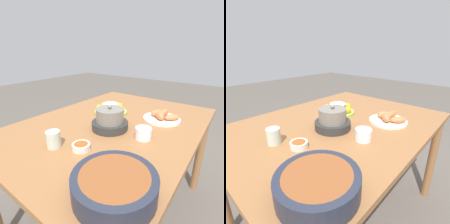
# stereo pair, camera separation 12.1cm
# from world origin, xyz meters

# --- Properties ---
(ground_plane) EXTENTS (12.00, 12.00, 0.00)m
(ground_plane) POSITION_xyz_m (0.00, 0.00, 0.00)
(ground_plane) COLOR #5B544C
(dining_table) EXTENTS (1.37, 1.02, 0.77)m
(dining_table) POSITION_xyz_m (0.00, 0.00, 0.68)
(dining_table) COLOR #936038
(dining_table) RESTS_ON ground_plane
(cake_plate) EXTENTS (0.24, 0.24, 0.08)m
(cake_plate) POSITION_xyz_m (-0.13, -0.12, 0.80)
(cake_plate) COLOR #99CC4C
(cake_plate) RESTS_ON dining_table
(serving_bowl) EXTENTS (0.28, 0.28, 0.08)m
(serving_bowl) POSITION_xyz_m (0.48, 0.35, 0.81)
(serving_bowl) COLOR #232838
(serving_bowl) RESTS_ON dining_table
(sauce_bowl) EXTENTS (0.09, 0.09, 0.03)m
(sauce_bowl) POSITION_xyz_m (0.36, 0.07, 0.79)
(sauce_bowl) COLOR silver
(sauce_bowl) RESTS_ON dining_table
(seafood_platter) EXTENTS (0.25, 0.25, 0.06)m
(seafood_platter) POSITION_xyz_m (-0.23, 0.24, 0.79)
(seafood_platter) COLOR silver
(seafood_platter) RESTS_ON dining_table
(cup_near) EXTENTS (0.07, 0.07, 0.08)m
(cup_near) POSITION_xyz_m (0.42, -0.06, 0.81)
(cup_near) COLOR beige
(cup_near) RESTS_ON dining_table
(cup_far) EXTENTS (0.09, 0.09, 0.06)m
(cup_far) POSITION_xyz_m (0.08, 0.25, 0.80)
(cup_far) COLOR white
(cup_far) RESTS_ON dining_table
(warming_pot) EXTENTS (0.22, 0.22, 0.15)m
(warming_pot) POSITION_xyz_m (0.09, 0.04, 0.83)
(warming_pot) COLOR #2D2D2D
(warming_pot) RESTS_ON dining_table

